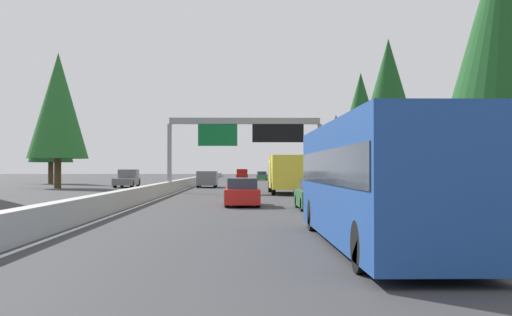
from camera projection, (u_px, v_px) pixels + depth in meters
The scene contains 20 objects.
ground_plane at pixel (186, 188), 62.49m from camera, with size 320.00×320.00×0.00m, color #38383A.
median_barrier at pixel (197, 180), 82.48m from camera, with size 180.00×0.56×0.90m, color #ADAAA3.
shoulder_stripe_right at pixel (293, 185), 72.74m from camera, with size 160.00×0.16×0.01m, color silver.
shoulder_stripe_median at pixel (196, 185), 72.49m from camera, with size 160.00×0.16×0.01m, color silver.
sign_gantry_overhead at pixel (247, 133), 51.19m from camera, with size 0.50×12.68×6.11m.
bus_far_right at pixel (375, 179), 15.79m from camera, with size 11.50×2.55×3.10m.
sedan_distant_a at pixel (317, 195), 30.09m from camera, with size 4.40×1.80×1.47m.
box_truck_near_center at pixel (285, 173), 48.70m from camera, with size 8.50×2.40×2.95m.
pickup_distant_b at pixel (242, 174), 109.83m from camera, with size 5.60×2.00×1.86m.
minivan_mid_center at pixel (207, 178), 65.04m from camera, with size 5.00×1.95×1.69m.
sedan_far_left at pixel (262, 176), 104.59m from camera, with size 4.40×1.80×1.47m.
sedan_mid_left at pixel (242, 193), 32.93m from camera, with size 4.40×1.80×1.47m.
oncoming_near at pixel (128, 178), 65.69m from camera, with size 5.60×2.00×1.86m.
conifer_right_foreground at pixel (506, 29), 25.71m from camera, with size 5.57×5.57×12.65m.
conifer_right_near at pixel (389, 98), 52.85m from camera, with size 5.71×5.71×12.98m.
conifer_right_mid at pixel (382, 115), 64.32m from camera, with size 5.40×5.40×12.28m.
conifer_right_far at pixel (361, 117), 71.64m from camera, with size 5.71×5.71×12.97m.
conifer_right_distant at pixel (336, 140), 116.39m from camera, with size 5.31×5.31×12.07m.
conifer_left_mid at pixel (58, 106), 61.99m from camera, with size 5.93×5.93×13.48m.
conifer_left_far at pixel (51, 124), 80.31m from camera, with size 5.55×5.55×12.62m.
Camera 1 is at (-2.67, -5.63, 1.97)m, focal length 43.93 mm.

